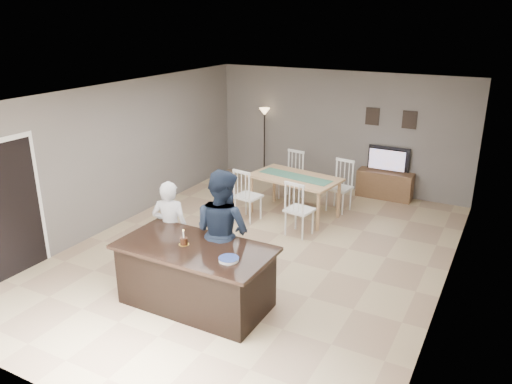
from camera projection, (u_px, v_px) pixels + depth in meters
The scene contains 14 objects.
floor at pixel (257, 253), 8.56m from camera, with size 8.00×8.00×0.00m, color tan.
room_shell at pixel (257, 159), 7.99m from camera, with size 8.00×8.00×8.00m.
kitchen_island at pixel (196, 275), 6.91m from camera, with size 2.15×1.10×0.90m.
tv_console at pixel (385, 185), 11.05m from camera, with size 1.20×0.40×0.60m, color brown.
television at pixel (388, 159), 10.92m from camera, with size 0.91×0.12×0.53m, color black.
tv_screen_glow at pixel (387, 160), 10.85m from camera, with size 0.78×0.78×0.00m, color #C96816.
picture_frames at pixel (391, 118), 10.75m from camera, with size 1.10×0.02×0.38m.
doorway at pixel (12, 197), 7.55m from camera, with size 0.00×2.10×2.65m.
woman at pixel (170, 229), 7.63m from camera, with size 0.56×0.37×1.54m, color silver.
man at pixel (222, 231), 7.16m from camera, with size 0.90×0.70×1.85m, color #161F31.
birthday_cake at pixel (184, 241), 6.80m from camera, with size 0.14×0.14×0.22m.
plate_stack at pixel (229, 259), 6.36m from camera, with size 0.27×0.27×0.04m.
dining_table at pixel (295, 183), 9.96m from camera, with size 1.94×2.19×1.06m.
floor_lamp at pixel (264, 124), 12.05m from camera, with size 0.26×0.26×1.74m.
Camera 1 is at (3.63, -6.79, 3.87)m, focal length 35.00 mm.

